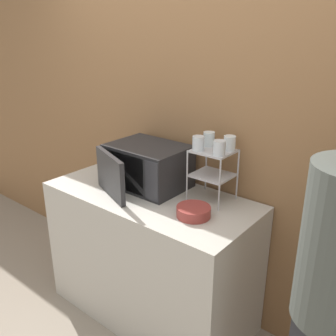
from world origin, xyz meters
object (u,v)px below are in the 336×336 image
(microwave, at_px, (146,166))
(glass_back_right, at_px, (230,143))
(glass_back_left, at_px, (209,139))
(bowl, at_px, (194,212))
(glass_front_left, at_px, (198,143))
(glass_front_right, at_px, (219,148))
(dish_rack, at_px, (213,164))

(microwave, height_order, glass_back_right, glass_back_right)
(glass_back_left, height_order, bowl, glass_back_left)
(glass_front_left, xyz_separation_m, bowl, (0.11, -0.19, -0.34))
(glass_front_left, bearing_deg, microwave, -174.28)
(glass_front_right, height_order, glass_back_left, same)
(microwave, distance_m, glass_front_right, 0.58)
(glass_front_left, bearing_deg, glass_back_right, 41.09)
(glass_front_left, xyz_separation_m, glass_front_right, (0.14, 0.00, 0.00))
(dish_rack, xyz_separation_m, glass_front_left, (-0.07, -0.06, 0.13))
(microwave, xyz_separation_m, glass_back_left, (0.38, 0.16, 0.22))
(glass_back_right, height_order, glass_front_right, same)
(bowl, bearing_deg, glass_front_right, 80.86)
(glass_front_left, relative_size, glass_back_right, 1.00)
(microwave, bearing_deg, dish_rack, 12.54)
(dish_rack, height_order, glass_front_right, glass_front_right)
(bowl, bearing_deg, microwave, 162.87)
(dish_rack, xyz_separation_m, glass_back_right, (0.07, 0.06, 0.13))
(microwave, xyz_separation_m, glass_front_left, (0.39, 0.04, 0.22))
(microwave, bearing_deg, glass_back_right, 16.98)
(microwave, bearing_deg, bowl, -17.13)
(glass_front_right, bearing_deg, microwave, -175.67)
(dish_rack, height_order, bowl, dish_rack)
(dish_rack, relative_size, glass_front_left, 3.74)
(glass_back_right, bearing_deg, dish_rack, -140.23)
(microwave, xyz_separation_m, bowl, (0.50, -0.15, -0.11))
(glass_back_right, relative_size, glass_front_right, 1.00)
(glass_front_right, bearing_deg, glass_front_left, -179.43)
(dish_rack, relative_size, glass_back_right, 3.74)
(glass_front_right, bearing_deg, bowl, -99.14)
(glass_back_right, relative_size, bowl, 0.44)
(dish_rack, xyz_separation_m, glass_front_right, (0.08, -0.06, 0.13))
(glass_back_right, height_order, bowl, glass_back_right)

